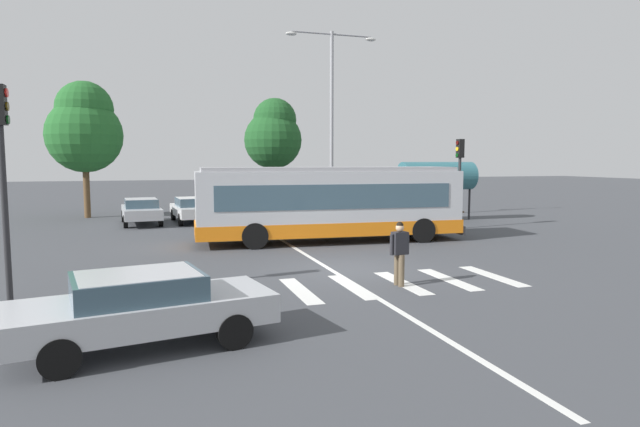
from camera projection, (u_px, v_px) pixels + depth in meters
ground_plane at (347, 269)px, 16.42m from camera, size 160.00×160.00×0.00m
city_transit_bus at (329, 203)px, 21.92m from camera, size 11.03×3.26×3.06m
pedestrian_crossing_street at (400, 250)px, 14.19m from camera, size 0.58×0.38×1.72m
foreground_sedan at (142, 305)px, 9.50m from camera, size 4.75×2.58×1.35m
parked_car_silver at (141, 210)px, 27.99m from camera, size 2.16×4.63×1.35m
parked_car_white at (193, 208)px, 28.81m from camera, size 2.22×4.65×1.35m
parked_car_blue at (244, 208)px, 29.26m from camera, size 1.88×4.50×1.35m
parked_car_charcoal at (291, 206)px, 30.53m from camera, size 1.93×4.53×1.35m
parked_car_champagne at (337, 205)px, 30.99m from camera, size 2.20×4.64×1.35m
traffic_light_near_corner at (2, 159)px, 12.14m from camera, size 0.33×0.32×5.02m
traffic_light_far_corner at (460, 168)px, 26.01m from camera, size 0.33×0.32×4.36m
bus_stop_shelter at (437, 177)px, 29.48m from camera, size 4.29×1.54×3.25m
twin_arm_street_lamp at (332, 107)px, 29.13m from camera, size 5.11×0.32×10.24m
background_tree_left at (84, 128)px, 30.80m from camera, size 4.27×4.27×7.87m
background_tree_right at (273, 134)px, 37.59m from camera, size 4.04×4.04×7.68m
crosswalk_painted_stripes at (378, 285)px, 14.40m from camera, size 7.66×2.86×0.01m
lane_center_line at (313, 259)px, 18.17m from camera, size 0.16×24.00×0.01m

